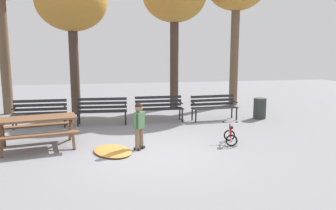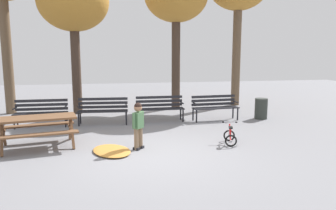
# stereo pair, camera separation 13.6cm
# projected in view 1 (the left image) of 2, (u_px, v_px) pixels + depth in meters

# --- Properties ---
(ground) EXTENTS (36.00, 36.00, 0.00)m
(ground) POSITION_uv_depth(u_px,v_px,m) (150.00, 155.00, 7.35)
(ground) COLOR gray
(picnic_table) EXTENTS (2.02, 1.66, 0.79)m
(picnic_table) POSITION_uv_depth(u_px,v_px,m) (38.00, 124.00, 7.84)
(picnic_table) COLOR brown
(picnic_table) RESTS_ON ground
(park_bench_far_left) EXTENTS (1.60, 0.47, 0.85)m
(park_bench_far_left) POSITION_uv_depth(u_px,v_px,m) (40.00, 111.00, 10.12)
(park_bench_far_left) COLOR #232328
(park_bench_far_left) RESTS_ON ground
(park_bench_left) EXTENTS (1.63, 0.58, 0.85)m
(park_bench_left) POSITION_uv_depth(u_px,v_px,m) (102.00, 109.00, 10.53)
(park_bench_left) COLOR #232328
(park_bench_left) RESTS_ON ground
(park_bench_right) EXTENTS (1.60, 0.46, 0.85)m
(park_bench_right) POSITION_uv_depth(u_px,v_px,m) (159.00, 106.00, 10.97)
(park_bench_right) COLOR #232328
(park_bench_right) RESTS_ON ground
(park_bench_far_right) EXTENTS (1.63, 0.56, 0.85)m
(park_bench_far_right) POSITION_uv_depth(u_px,v_px,m) (214.00, 105.00, 11.20)
(park_bench_far_right) COLOR #232328
(park_bench_far_right) RESTS_ON ground
(child_standing) EXTENTS (0.31, 0.35, 1.14)m
(child_standing) POSITION_uv_depth(u_px,v_px,m) (139.00, 122.00, 7.73)
(child_standing) COLOR #7F664C
(child_standing) RESTS_ON ground
(kids_bicycle) EXTENTS (0.49, 0.62, 0.54)m
(kids_bicycle) POSITION_uv_depth(u_px,v_px,m) (230.00, 136.00, 8.29)
(kids_bicycle) COLOR black
(kids_bicycle) RESTS_ON ground
(leaf_pile) EXTENTS (1.17, 1.38, 0.07)m
(leaf_pile) POSITION_uv_depth(u_px,v_px,m) (113.00, 151.00, 7.58)
(leaf_pile) COLOR #C68438
(leaf_pile) RESTS_ON ground
(trash_bin) EXTENTS (0.44, 0.44, 0.72)m
(trash_bin) POSITION_uv_depth(u_px,v_px,m) (260.00, 108.00, 11.46)
(trash_bin) COLOR #2D332D
(trash_bin) RESTS_ON ground
(tree_left) EXTENTS (2.60, 2.60, 5.28)m
(tree_left) POSITION_uv_depth(u_px,v_px,m) (71.00, 3.00, 11.79)
(tree_left) COLOR #423328
(tree_left) RESTS_ON ground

